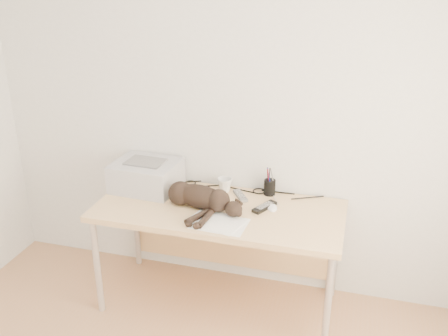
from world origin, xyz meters
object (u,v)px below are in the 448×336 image
(desk, at_px, (222,220))
(printer, at_px, (146,175))
(pen_cup, at_px, (270,187))
(mouse, at_px, (272,206))
(cat, at_px, (197,198))
(mug, at_px, (225,185))

(desk, bearing_deg, printer, 172.86)
(printer, bearing_deg, desk, -7.14)
(printer, height_order, pen_cup, printer)
(desk, xyz_separation_m, pen_cup, (0.28, 0.20, 0.19))
(desk, xyz_separation_m, mouse, (0.33, 0.00, 0.15))
(desk, height_order, mouse, mouse)
(cat, distance_m, pen_cup, 0.52)
(desk, relative_size, pen_cup, 7.99)
(cat, bearing_deg, desk, 54.05)
(printer, bearing_deg, mug, 10.34)
(printer, distance_m, pen_cup, 0.86)
(cat, relative_size, mug, 6.83)
(mug, height_order, mouse, mug)
(desk, relative_size, printer, 3.54)
(mug, bearing_deg, mouse, -24.77)
(desk, bearing_deg, pen_cup, 36.44)
(cat, bearing_deg, printer, 169.84)
(desk, height_order, printer, printer)
(cat, relative_size, pen_cup, 3.50)
(cat, xyz_separation_m, pen_cup, (0.41, 0.32, -0.02))
(pen_cup, bearing_deg, mouse, -74.52)
(printer, xyz_separation_m, cat, (0.44, -0.19, -0.03))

